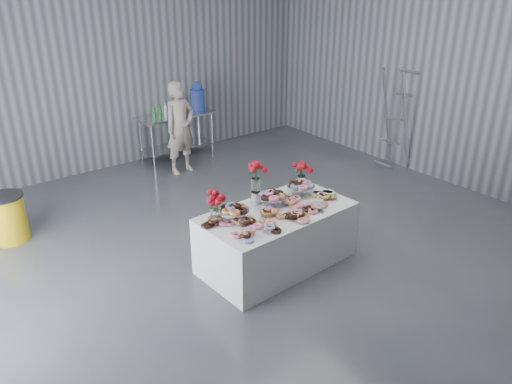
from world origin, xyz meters
TOP-DOWN VIEW (x-y plane):
  - ground at (0.00, 0.00)m, footprint 9.00×9.00m
  - room_walls at (-0.27, 0.07)m, footprint 8.04×9.04m
  - display_table at (-0.09, -0.03)m, footprint 1.94×1.07m
  - prep_table at (0.84, 4.10)m, footprint 1.50×0.60m
  - donut_mounds at (-0.09, -0.08)m, footprint 1.84×0.87m
  - cake_stand_left at (-0.65, 0.10)m, footprint 0.36×0.36m
  - cake_stand_mid at (-0.05, 0.12)m, footprint 0.36×0.36m
  - cake_stand_right at (0.45, 0.14)m, footprint 0.36×0.36m
  - danish_pile at (0.66, -0.15)m, footprint 0.48×0.48m
  - bouquet_left at (-0.85, 0.19)m, footprint 0.26×0.26m
  - bouquet_right at (0.59, 0.30)m, footprint 0.26×0.26m
  - bouquet_center at (-0.16, 0.32)m, footprint 0.26×0.26m
  - water_jug at (1.34, 4.10)m, footprint 0.28×0.28m
  - drink_bottles at (0.52, 4.00)m, footprint 0.54×0.08m
  - person at (0.56, 3.45)m, footprint 0.65×0.47m
  - trash_barrel at (-2.61, 2.70)m, footprint 0.52×0.52m
  - stepladder at (3.75, 1.21)m, footprint 0.73×0.48m

SIDE VIEW (x-z plane):
  - ground at x=0.00m, z-range 0.00..0.00m
  - trash_barrel at x=-2.61m, z-range 0.00..0.67m
  - display_table at x=-0.09m, z-range 0.00..0.75m
  - prep_table at x=0.84m, z-range 0.17..1.07m
  - donut_mounds at x=-0.09m, z-range 0.75..0.84m
  - danish_pile at x=0.66m, z-range 0.75..0.86m
  - person at x=0.56m, z-range 0.00..1.67m
  - cake_stand_left at x=-0.65m, z-range 0.80..0.98m
  - cake_stand_mid at x=-0.05m, z-range 0.80..0.98m
  - cake_stand_right at x=0.45m, z-range 0.80..0.98m
  - stepladder at x=3.75m, z-range 0.00..1.89m
  - drink_bottles at x=0.52m, z-range 0.90..1.17m
  - bouquet_left at x=-0.85m, z-range 0.84..1.26m
  - bouquet_right at x=0.59m, z-range 0.84..1.26m
  - bouquet_center at x=-0.16m, z-range 0.84..1.41m
  - water_jug at x=1.34m, z-range 0.87..1.43m
  - room_walls at x=-0.27m, z-range 0.63..4.65m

